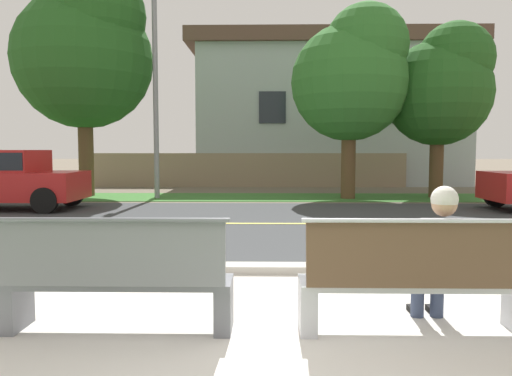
# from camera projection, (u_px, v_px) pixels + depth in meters

# --- Properties ---
(ground_plane) EXTENTS (140.00, 140.00, 0.00)m
(ground_plane) POSITION_uv_depth(u_px,v_px,m) (266.00, 215.00, 11.92)
(ground_plane) COLOR #665B4C
(sidewalk_pavement) EXTENTS (44.00, 3.60, 0.01)m
(sidewalk_pavement) POSITION_uv_depth(u_px,v_px,m) (266.00, 328.00, 4.34)
(sidewalk_pavement) COLOR beige
(sidewalk_pavement) RESTS_ON ground_plane
(curb_edge) EXTENTS (44.00, 0.30, 0.11)m
(curb_edge) POSITION_uv_depth(u_px,v_px,m) (266.00, 269.00, 6.28)
(curb_edge) COLOR #ADA89E
(curb_edge) RESTS_ON ground_plane
(street_asphalt) EXTENTS (52.00, 8.00, 0.01)m
(street_asphalt) POSITION_uv_depth(u_px,v_px,m) (266.00, 224.00, 10.42)
(street_asphalt) COLOR #383A3D
(street_asphalt) RESTS_ON ground_plane
(road_centre_line) EXTENTS (48.00, 0.14, 0.01)m
(road_centre_line) POSITION_uv_depth(u_px,v_px,m) (266.00, 223.00, 10.42)
(road_centre_line) COLOR #E0CC4C
(road_centre_line) RESTS_ON ground_plane
(far_verge_grass) EXTENTS (48.00, 2.80, 0.02)m
(far_verge_grass) POSITION_uv_depth(u_px,v_px,m) (266.00, 197.00, 16.16)
(far_verge_grass) COLOR #38702D
(far_verge_grass) RESTS_ON ground_plane
(bench_left) EXTENTS (1.93, 0.48, 1.01)m
(bench_left) POSITION_uv_depth(u_px,v_px,m) (116.00, 280.00, 4.18)
(bench_left) COLOR slate
(bench_left) RESTS_ON ground_plane
(bench_right) EXTENTS (1.93, 0.48, 1.01)m
(bench_right) POSITION_uv_depth(u_px,v_px,m) (417.00, 282.00, 4.13)
(bench_right) COLOR silver
(bench_right) RESTS_ON ground_plane
(seated_person_grey) EXTENTS (0.52, 0.68, 1.25)m
(seated_person_grey) POSITION_uv_depth(u_px,v_px,m) (439.00, 252.00, 4.28)
(seated_person_grey) COLOR #333D56
(seated_person_grey) RESTS_ON ground_plane
(streetlamp) EXTENTS (0.24, 2.10, 7.35)m
(streetlamp) POSITION_uv_depth(u_px,v_px,m) (156.00, 66.00, 15.70)
(streetlamp) COLOR gray
(streetlamp) RESTS_ON ground_plane
(shade_tree_far_left) EXTENTS (4.49, 4.49, 7.40)m
(shade_tree_far_left) POSITION_uv_depth(u_px,v_px,m) (87.00, 49.00, 16.19)
(shade_tree_far_left) COLOR brown
(shade_tree_far_left) RESTS_ON ground_plane
(shade_tree_left) EXTENTS (3.63, 3.63, 5.99)m
(shade_tree_left) POSITION_uv_depth(u_px,v_px,m) (354.00, 74.00, 15.40)
(shade_tree_left) COLOR brown
(shade_tree_left) RESTS_ON ground_plane
(shade_tree_centre) EXTENTS (3.34, 3.34, 5.51)m
(shade_tree_centre) POSITION_uv_depth(u_px,v_px,m) (443.00, 85.00, 15.75)
(shade_tree_centre) COLOR brown
(shade_tree_centre) RESTS_ON ground_plane
(garden_wall) EXTENTS (13.00, 0.36, 1.40)m
(garden_wall) POSITION_uv_depth(u_px,v_px,m) (248.00, 170.00, 20.72)
(garden_wall) COLOR gray
(garden_wall) RESTS_ON ground_plane
(house_across_street) EXTENTS (12.47, 6.91, 6.56)m
(house_across_street) POSITION_uv_depth(u_px,v_px,m) (326.00, 112.00, 23.63)
(house_across_street) COLOR #A3ADB2
(house_across_street) RESTS_ON ground_plane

